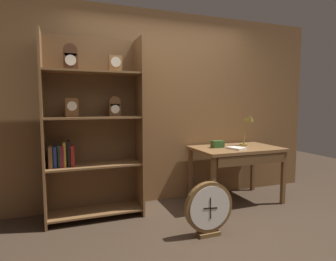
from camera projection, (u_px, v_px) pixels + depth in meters
ground_plane at (215, 245)px, 2.71m from camera, size 10.00×10.00×0.00m
back_wood_panel at (164, 108)px, 3.92m from camera, size 4.80×0.05×2.60m
bookshelf at (91, 129)px, 3.28m from camera, size 1.11×0.38×2.14m
workbench at (237, 154)px, 3.86m from camera, size 1.18×0.75×0.76m
desk_lamp at (248, 125)px, 4.02m from camera, size 0.19×0.19×0.46m
toolbox_small at (218, 144)px, 3.85m from camera, size 0.16×0.11×0.09m
open_repair_manual at (236, 148)px, 3.72m from camera, size 0.22×0.26×0.02m
round_clock_large at (209, 208)px, 2.88m from camera, size 0.53×0.11×0.57m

